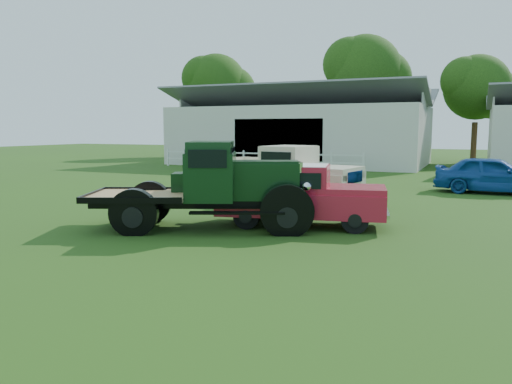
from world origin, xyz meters
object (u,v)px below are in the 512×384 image
at_px(white_pickup, 286,175).
at_px(vintage_flatbed, 207,185).
at_px(red_pickup, 301,195).
at_px(misc_car_blue, 493,175).

bearing_deg(white_pickup, vintage_flatbed, -82.83).
distance_m(vintage_flatbed, red_pickup, 2.56).
relative_size(vintage_flatbed, white_pickup, 1.07).
bearing_deg(misc_car_blue, vintage_flatbed, 150.09).
relative_size(red_pickup, white_pickup, 0.85).
bearing_deg(vintage_flatbed, red_pickup, 7.31).
xyz_separation_m(vintage_flatbed, red_pickup, (2.18, 1.29, -0.31)).
bearing_deg(red_pickup, misc_car_blue, 51.02).
relative_size(red_pickup, misc_car_blue, 1.03).
bearing_deg(white_pickup, misc_car_blue, 50.09).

